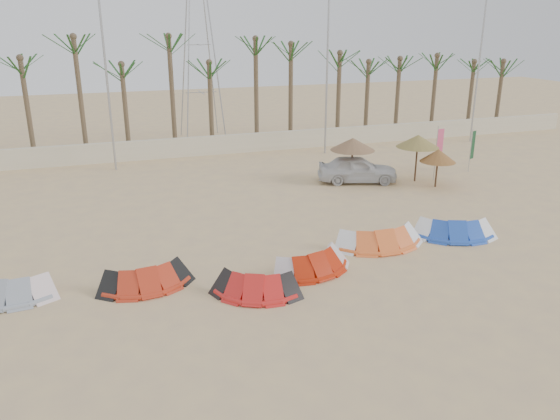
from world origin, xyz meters
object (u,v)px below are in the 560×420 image
object	(u,v)px
kite_blue	(450,226)
parasol_left	(353,144)
parasol_mid	(438,156)
kite_orange	(376,234)
kite_red_right	(310,259)
parasol_right	(418,141)
car	(357,169)
kite_grey	(3,284)
kite_red_mid	(253,281)
kite_red_left	(145,274)

from	to	relation	value
kite_blue	parasol_left	xyz separation A→B (m)	(-0.37, 8.92, 1.74)
kite_blue	parasol_mid	size ratio (longest dim) A/B	1.76
kite_orange	parasol_mid	distance (m)	9.49
kite_red_right	parasol_right	xyz separation A→B (m)	(10.03, 9.02, 1.91)
parasol_mid	car	xyz separation A→B (m)	(-3.69, 2.26, -1.01)
parasol_mid	parasol_right	size ratio (longest dim) A/B	0.79
kite_blue	car	bearing A→B (deg)	90.89
parasol_mid	car	world-z (taller)	parasol_mid
kite_blue	car	xyz separation A→B (m)	(-0.13, 8.67, 0.34)
car	kite_red_right	bearing A→B (deg)	163.55
car	kite_orange	bearing A→B (deg)	176.69
kite_grey	kite_blue	bearing A→B (deg)	-0.39
parasol_right	car	xyz separation A→B (m)	(-3.23, 0.88, -1.57)
kite_red_mid	parasol_left	distance (m)	14.50
kite_grey	kite_orange	size ratio (longest dim) A/B	0.99
parasol_left	parasol_right	size ratio (longest dim) A/B	0.94
kite_red_right	kite_orange	xyz separation A→B (m)	(3.48, 1.39, 0.00)
kite_red_mid	car	bearing A→B (deg)	49.77
kite_red_mid	parasol_left	xyz separation A→B (m)	(9.04, 11.21, 1.74)
kite_blue	parasol_right	distance (m)	8.59
parasol_left	parasol_right	distance (m)	3.65
kite_red_mid	car	world-z (taller)	car
kite_red_mid	kite_blue	world-z (taller)	same
kite_orange	kite_grey	bearing A→B (deg)	-179.85
kite_red_mid	kite_blue	size ratio (longest dim) A/B	0.91
kite_red_left	parasol_left	xyz separation A→B (m)	(12.43, 9.49, 1.74)
kite_red_right	parasol_left	size ratio (longest dim) A/B	1.36
car	parasol_left	bearing A→B (deg)	62.47
kite_orange	parasol_left	bearing A→B (deg)	70.61
kite_red_left	car	world-z (taller)	car
kite_grey	kite_orange	world-z (taller)	same
parasol_mid	car	bearing A→B (deg)	148.51
parasol_left	parasol_mid	world-z (taller)	parasol_left
kite_orange	car	distance (m)	9.15
kite_grey	parasol_left	size ratio (longest dim) A/B	1.46
car	kite_blue	bearing A→B (deg)	-161.10
parasol_mid	kite_orange	bearing A→B (deg)	-138.24
kite_orange	parasol_mid	bearing A→B (deg)	41.76
kite_red_left	kite_red_right	distance (m)	5.90
parasol_mid	kite_grey	bearing A→B (deg)	-163.26
kite_red_left	kite_red_mid	size ratio (longest dim) A/B	0.97
kite_red_left	kite_blue	xyz separation A→B (m)	(12.80, 0.58, 0.00)
kite_grey	parasol_left	bearing A→B (deg)	27.36
kite_red_right	parasol_left	xyz separation A→B (m)	(6.56, 10.15, 1.74)
kite_blue	parasol_left	size ratio (longest dim) A/B	1.48
kite_grey	parasol_mid	distance (m)	21.90
kite_blue	parasol_right	bearing A→B (deg)	68.32
kite_grey	kite_red_left	size ratio (longest dim) A/B	1.12
parasol_right	car	size ratio (longest dim) A/B	0.60
kite_blue	parasol_mid	xyz separation A→B (m)	(3.55, 6.41, 1.35)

